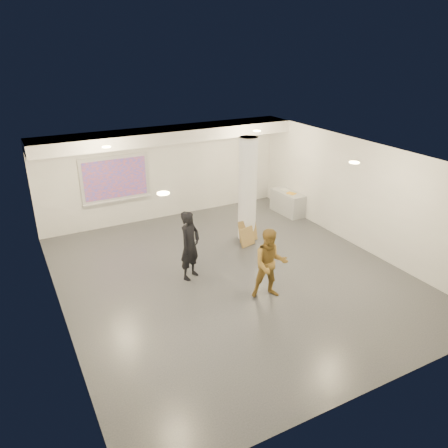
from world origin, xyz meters
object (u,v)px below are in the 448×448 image
column (248,189)px  projection_screen (115,179)px  credenza (288,203)px  man (270,264)px  woman (190,245)px

column → projection_screen: 4.08m
credenza → man: 5.32m
column → credenza: 2.70m
column → credenza: column is taller
man → credenza: bearing=71.3°
man → column: bearing=89.8°
woman → column: bearing=-1.5°
column → projection_screen: (-3.10, 2.65, 0.03)m
credenza → woman: (-4.64, -2.42, 0.49)m
woman → man: (1.23, -1.63, -0.04)m
credenza → man: (-3.41, -4.06, 0.45)m
projection_screen → credenza: projection_screen is taller
projection_screen → credenza: size_ratio=1.63×
column → woman: column is taller
woman → projection_screen: bearing=68.3°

